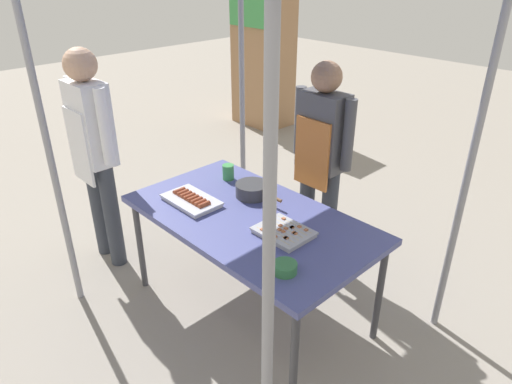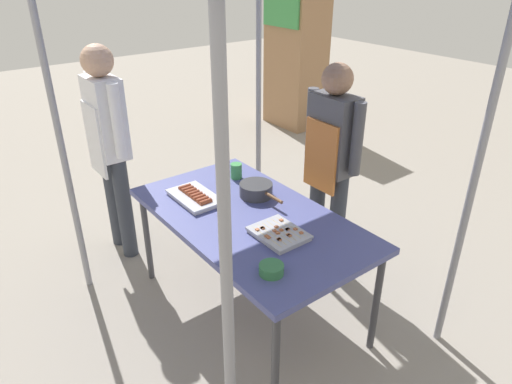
{
  "view_description": "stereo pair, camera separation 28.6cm",
  "coord_description": "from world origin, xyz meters",
  "px_view_note": "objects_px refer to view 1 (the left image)",
  "views": [
    {
      "loc": [
        1.84,
        -1.71,
        2.21
      ],
      "look_at": [
        0.0,
        0.05,
        0.9
      ],
      "focal_mm": 32.61,
      "sensor_mm": 36.0,
      "label": 1
    },
    {
      "loc": [
        2.02,
        -1.49,
        2.21
      ],
      "look_at": [
        0.0,
        0.05,
        0.9
      ],
      "focal_mm": 32.61,
      "sensor_mm": 36.0,
      "label": 2
    }
  ],
  "objects_px": {
    "stall_table": "(250,223)",
    "cooking_wok": "(252,189)",
    "customer_nearby": "(93,143)",
    "tray_meat_skewers": "(284,232)",
    "drink_cup_near_edge": "(228,172)",
    "condiment_bowl": "(285,268)",
    "neighbor_stall_left": "(263,55)",
    "vendor_woman": "(321,151)",
    "tray_grilled_sausages": "(191,200)"
  },
  "relations": [
    {
      "from": "cooking_wok",
      "to": "drink_cup_near_edge",
      "type": "relative_size",
      "value": 3.46
    },
    {
      "from": "stall_table",
      "to": "tray_grilled_sausages",
      "type": "height_order",
      "value": "tray_grilled_sausages"
    },
    {
      "from": "neighbor_stall_left",
      "to": "customer_nearby",
      "type": "bearing_deg",
      "value": -64.39
    },
    {
      "from": "vendor_woman",
      "to": "neighbor_stall_left",
      "type": "relative_size",
      "value": 0.82
    },
    {
      "from": "stall_table",
      "to": "tray_meat_skewers",
      "type": "bearing_deg",
      "value": -1.59
    },
    {
      "from": "stall_table",
      "to": "cooking_wok",
      "type": "relative_size",
      "value": 4.17
    },
    {
      "from": "condiment_bowl",
      "to": "vendor_woman",
      "type": "xyz_separation_m",
      "value": [
        -0.64,
        1.07,
        0.15
      ]
    },
    {
      "from": "tray_meat_skewers",
      "to": "drink_cup_near_edge",
      "type": "xyz_separation_m",
      "value": [
        -0.79,
        0.26,
        0.04
      ]
    },
    {
      "from": "tray_meat_skewers",
      "to": "condiment_bowl",
      "type": "bearing_deg",
      "value": -45.86
    },
    {
      "from": "tray_grilled_sausages",
      "to": "tray_meat_skewers",
      "type": "relative_size",
      "value": 1.22
    },
    {
      "from": "cooking_wok",
      "to": "condiment_bowl",
      "type": "distance_m",
      "value": 0.86
    },
    {
      "from": "tray_grilled_sausages",
      "to": "drink_cup_near_edge",
      "type": "bearing_deg",
      "value": 104.6
    },
    {
      "from": "cooking_wok",
      "to": "condiment_bowl",
      "type": "xyz_separation_m",
      "value": [
        0.73,
        -0.46,
        -0.02
      ]
    },
    {
      "from": "tray_grilled_sausages",
      "to": "customer_nearby",
      "type": "xyz_separation_m",
      "value": [
        -0.85,
        -0.23,
        0.22
      ]
    },
    {
      "from": "stall_table",
      "to": "tray_grilled_sausages",
      "type": "xyz_separation_m",
      "value": [
        -0.39,
        -0.16,
        0.07
      ]
    },
    {
      "from": "vendor_woman",
      "to": "neighbor_stall_left",
      "type": "bearing_deg",
      "value": -37.4
    },
    {
      "from": "cooking_wok",
      "to": "drink_cup_near_edge",
      "type": "bearing_deg",
      "value": 170.03
    },
    {
      "from": "stall_table",
      "to": "neighbor_stall_left",
      "type": "height_order",
      "value": "neighbor_stall_left"
    },
    {
      "from": "neighbor_stall_left",
      "to": "vendor_woman",
      "type": "bearing_deg",
      "value": -37.4
    },
    {
      "from": "stall_table",
      "to": "condiment_bowl",
      "type": "bearing_deg",
      "value": -25.97
    },
    {
      "from": "cooking_wok",
      "to": "neighbor_stall_left",
      "type": "relative_size",
      "value": 0.2
    },
    {
      "from": "tray_meat_skewers",
      "to": "condiment_bowl",
      "type": "height_order",
      "value": "condiment_bowl"
    },
    {
      "from": "tray_grilled_sausages",
      "to": "condiment_bowl",
      "type": "height_order",
      "value": "same"
    },
    {
      "from": "cooking_wok",
      "to": "customer_nearby",
      "type": "bearing_deg",
      "value": -151.07
    },
    {
      "from": "drink_cup_near_edge",
      "to": "stall_table",
      "type": "bearing_deg",
      "value": -26.57
    },
    {
      "from": "stall_table",
      "to": "neighbor_stall_left",
      "type": "relative_size",
      "value": 0.83
    },
    {
      "from": "stall_table",
      "to": "customer_nearby",
      "type": "relative_size",
      "value": 0.96
    },
    {
      "from": "condiment_bowl",
      "to": "drink_cup_near_edge",
      "type": "xyz_separation_m",
      "value": [
        -1.04,
        0.51,
        0.03
      ]
    },
    {
      "from": "condiment_bowl",
      "to": "vendor_woman",
      "type": "distance_m",
      "value": 1.26
    },
    {
      "from": "tray_meat_skewers",
      "to": "tray_grilled_sausages",
      "type": "bearing_deg",
      "value": -167.28
    },
    {
      "from": "tray_grilled_sausages",
      "to": "vendor_woman",
      "type": "distance_m",
      "value": 1.02
    },
    {
      "from": "cooking_wok",
      "to": "drink_cup_near_edge",
      "type": "distance_m",
      "value": 0.32
    },
    {
      "from": "condiment_bowl",
      "to": "vendor_woman",
      "type": "height_order",
      "value": "vendor_woman"
    },
    {
      "from": "neighbor_stall_left",
      "to": "tray_grilled_sausages",
      "type": "bearing_deg",
      "value": -51.47
    },
    {
      "from": "drink_cup_near_edge",
      "to": "customer_nearby",
      "type": "relative_size",
      "value": 0.07
    },
    {
      "from": "tray_grilled_sausages",
      "to": "drink_cup_near_edge",
      "type": "distance_m",
      "value": 0.43
    },
    {
      "from": "vendor_woman",
      "to": "stall_table",
      "type": "bearing_deg",
      "value": 97.17
    },
    {
      "from": "neighbor_stall_left",
      "to": "tray_meat_skewers",
      "type": "bearing_deg",
      "value": -42.89
    },
    {
      "from": "drink_cup_near_edge",
      "to": "vendor_woman",
      "type": "bearing_deg",
      "value": 54.43
    },
    {
      "from": "stall_table",
      "to": "customer_nearby",
      "type": "distance_m",
      "value": 1.34
    },
    {
      "from": "tray_meat_skewers",
      "to": "cooking_wok",
      "type": "distance_m",
      "value": 0.52
    },
    {
      "from": "cooking_wok",
      "to": "drink_cup_near_edge",
      "type": "height_order",
      "value": "drink_cup_near_edge"
    },
    {
      "from": "drink_cup_near_edge",
      "to": "neighbor_stall_left",
      "type": "bearing_deg",
      "value": 131.36
    },
    {
      "from": "cooking_wok",
      "to": "vendor_woman",
      "type": "distance_m",
      "value": 0.63
    },
    {
      "from": "customer_nearby",
      "to": "neighbor_stall_left",
      "type": "bearing_deg",
      "value": 115.61
    },
    {
      "from": "condiment_bowl",
      "to": "neighbor_stall_left",
      "type": "relative_size",
      "value": 0.07
    },
    {
      "from": "cooking_wok",
      "to": "vendor_woman",
      "type": "xyz_separation_m",
      "value": [
        0.08,
        0.61,
        0.13
      ]
    },
    {
      "from": "cooking_wok",
      "to": "drink_cup_near_edge",
      "type": "xyz_separation_m",
      "value": [
        -0.31,
        0.05,
        0.01
      ]
    },
    {
      "from": "stall_table",
      "to": "drink_cup_near_edge",
      "type": "distance_m",
      "value": 0.57
    },
    {
      "from": "tray_grilled_sausages",
      "to": "tray_meat_skewers",
      "type": "xyz_separation_m",
      "value": [
        0.68,
        0.15,
        -0.0
      ]
    }
  ]
}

